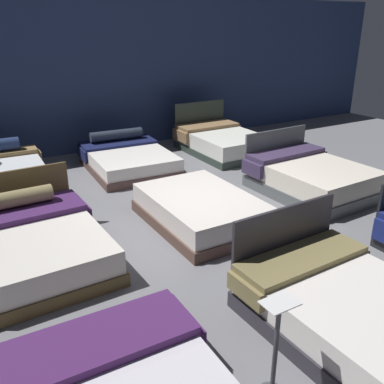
% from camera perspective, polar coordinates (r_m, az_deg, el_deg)
% --- Properties ---
extents(ground_plane, '(18.00, 18.00, 0.02)m').
position_cam_1_polar(ground_plane, '(6.72, 0.74, -4.00)').
color(ground_plane, slate).
extents(showroom_back_wall, '(18.00, 0.06, 3.50)m').
position_cam_1_polar(showroom_back_wall, '(10.41, -13.18, 14.89)').
color(showroom_back_wall, navy).
rests_on(showroom_back_wall, ground_plane).
extents(bed_1, '(1.67, 2.05, 1.02)m').
position_cam_1_polar(bed_1, '(4.70, 19.92, -14.32)').
color(bed_1, '#2A272E').
rests_on(bed_1, ground_plane).
extents(bed_3, '(1.68, 2.18, 0.98)m').
position_cam_1_polar(bed_3, '(5.88, -20.10, -6.47)').
color(bed_3, brown).
rests_on(bed_3, ground_plane).
extents(bed_4, '(1.44, 2.06, 0.47)m').
position_cam_1_polar(bed_4, '(6.55, 1.14, -2.40)').
color(bed_4, '#503930').
rests_on(bed_4, ground_plane).
extents(bed_5, '(1.75, 2.10, 0.99)m').
position_cam_1_polar(bed_5, '(8.04, 15.57, 1.91)').
color(bed_5, '#525759').
rests_on(bed_5, ground_plane).
extents(bed_6, '(1.64, 1.99, 0.81)m').
position_cam_1_polar(bed_6, '(8.62, -24.10, 1.94)').
color(bed_6, '#99734B').
rests_on(bed_6, ground_plane).
extents(bed_7, '(1.76, 2.24, 0.70)m').
position_cam_1_polar(bed_7, '(9.13, -8.62, 4.44)').
color(bed_7, '#503A35').
rests_on(bed_7, ground_plane).
extents(bed_8, '(1.61, 2.18, 1.06)m').
position_cam_1_polar(bed_8, '(10.22, 3.96, 6.78)').
color(bed_8, '#29342D').
rests_on(bed_8, ground_plane).
extents(price_sign, '(0.28, 0.24, 0.94)m').
position_cam_1_polar(price_sign, '(3.78, 11.02, -21.45)').
color(price_sign, '#3F3F44').
rests_on(price_sign, ground_plane).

